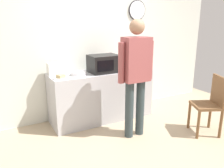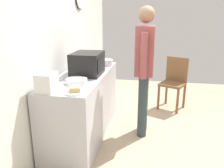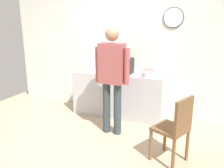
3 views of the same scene
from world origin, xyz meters
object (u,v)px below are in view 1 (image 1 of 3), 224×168
at_px(toaster, 54,69).
at_px(spoon_utensil, 102,69).
at_px(mixing_bowl, 137,67).
at_px(wooden_chair, 211,102).
at_px(sandwich_plate, 61,77).
at_px(cereal_bowl, 78,73).
at_px(salad_bowl, 124,65).
at_px(microwave, 104,64).
at_px(fork_utensil, 80,71).
at_px(person_standing, 136,71).

bearing_deg(toaster, spoon_utensil, 1.95).
bearing_deg(mixing_bowl, wooden_chair, -60.73).
height_order(sandwich_plate, cereal_bowl, sandwich_plate).
xyz_separation_m(salad_bowl, mixing_bowl, (0.06, -0.34, 0.02)).
relative_size(cereal_bowl, toaster, 1.14).
bearing_deg(salad_bowl, toaster, 179.85).
relative_size(microwave, wooden_chair, 0.53).
height_order(salad_bowl, spoon_utensil, salad_bowl).
bearing_deg(microwave, mixing_bowl, -11.74).
height_order(cereal_bowl, toaster, toaster).
height_order(mixing_bowl, spoon_utensil, mixing_bowl).
relative_size(sandwich_plate, wooden_chair, 0.26).
distance_m(sandwich_plate, fork_utensil, 0.55).
xyz_separation_m(microwave, fork_utensil, (-0.35, 0.25, -0.15)).
height_order(microwave, salad_bowl, microwave).
xyz_separation_m(sandwich_plate, mixing_bowl, (1.40, -0.04, 0.03)).
xyz_separation_m(microwave, salad_bowl, (0.54, 0.21, -0.12)).
relative_size(sandwich_plate, fork_utensil, 1.46).
bearing_deg(toaster, mixing_bowl, -13.55).
distance_m(mixing_bowl, toaster, 1.45).
relative_size(spoon_utensil, wooden_chair, 0.18).
distance_m(microwave, fork_utensil, 0.45).
distance_m(spoon_utensil, person_standing, 1.02).
bearing_deg(cereal_bowl, sandwich_plate, -164.76).
relative_size(salad_bowl, fork_utensil, 1.24).
bearing_deg(person_standing, salad_bowl, 68.03).
bearing_deg(spoon_utensil, mixing_bowl, -36.03).
height_order(salad_bowl, cereal_bowl, salad_bowl).
distance_m(cereal_bowl, person_standing, 0.99).
bearing_deg(microwave, cereal_bowl, 179.87).
distance_m(toaster, person_standing, 1.37).
xyz_separation_m(mixing_bowl, person_standing, (-0.46, -0.64, 0.11)).
distance_m(microwave, mixing_bowl, 0.63).
relative_size(fork_utensil, person_standing, 0.10).
height_order(microwave, spoon_utensil, microwave).
relative_size(person_standing, wooden_chair, 1.90).
relative_size(microwave, salad_bowl, 2.37).
height_order(microwave, sandwich_plate, microwave).
height_order(sandwich_plate, fork_utensil, sandwich_plate).
xyz_separation_m(microwave, mixing_bowl, (0.60, -0.13, -0.10)).
xyz_separation_m(toaster, spoon_utensil, (0.90, 0.03, -0.10)).
bearing_deg(cereal_bowl, fork_utensil, 63.78).
relative_size(microwave, mixing_bowl, 2.28).
xyz_separation_m(fork_utensil, person_standing, (0.50, -1.01, 0.16)).
xyz_separation_m(toaster, person_standing, (0.96, -0.98, 0.06)).
relative_size(mixing_bowl, fork_utensil, 1.29).
bearing_deg(sandwich_plate, salad_bowl, 12.62).
bearing_deg(mixing_bowl, spoon_utensil, 143.97).
distance_m(fork_utensil, wooden_chair, 2.23).
bearing_deg(salad_bowl, microwave, -158.66).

